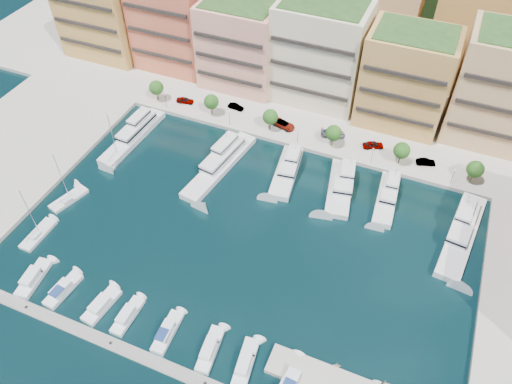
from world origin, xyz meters
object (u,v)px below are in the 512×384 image
at_px(yacht_5, 387,196).
at_px(cruiser_0, 34,278).
at_px(tree_4, 402,150).
at_px(cruiser_5, 210,350).
at_px(yacht_6, 463,231).
at_px(tree_5, 475,169).
at_px(lamppost_2, 298,133).
at_px(sailboat_1, 69,199).
at_px(car_1, 236,107).
at_px(cruiser_4, 167,332).
at_px(yacht_3, 287,169).
at_px(lamppost_0, 166,99).
at_px(car_3, 333,133).
at_px(tender_3, 385,384).
at_px(lamppost_3, 373,153).
at_px(sailboat_0, 38,235).
at_px(cruiser_2, 101,306).
at_px(sailboat_2, 117,157).
at_px(tree_0, 156,88).
at_px(car_5, 426,162).
at_px(yacht_0, 135,133).
at_px(person_1, 382,384).
at_px(tree_3, 334,133).
at_px(cruiser_3, 127,316).
at_px(tender_1, 337,366).
at_px(car_2, 284,124).
at_px(cruiser_6, 245,364).
at_px(lamppost_4, 454,174).
at_px(lamppost_1, 229,115).
at_px(cruiser_1, 63,290).
at_px(tree_2, 270,117).
at_px(car_4, 373,145).
at_px(tree_1, 211,102).
at_px(yacht_2, 222,162).
at_px(car_0, 185,100).
at_px(yacht_4, 341,185).

distance_m(yacht_5, cruiser_0, 73.36).
distance_m(tree_4, cruiser_5, 61.52).
bearing_deg(yacht_6, tree_5, 90.58).
relative_size(lamppost_2, sailboat_1, 0.32).
bearing_deg(car_1, cruiser_4, -160.73).
height_order(yacht_3, cruiser_5, yacht_3).
xyz_separation_m(lamppost_0, car_3, (43.14, 5.69, -1.97)).
distance_m(yacht_3, tender_3, 51.24).
height_order(lamppost_3, sailboat_0, sailboat_0).
xyz_separation_m(cruiser_2, sailboat_2, (-20.18, 34.94, -0.23)).
distance_m(tree_0, car_5, 69.89).
bearing_deg(lamppost_3, cruiser_5, -103.90).
bearing_deg(tree_0, yacht_6, -10.96).
height_order(tree_4, yacht_0, tree_4).
xyz_separation_m(yacht_3, person_1, (30.95, -41.31, 0.76)).
distance_m(tree_3, lamppost_0, 44.07).
distance_m(yacht_5, cruiser_3, 58.78).
distance_m(yacht_6, sailboat_1, 83.14).
distance_m(tender_1, car_2, 62.22).
relative_size(cruiser_6, car_2, 1.59).
height_order(tree_4, sailboat_0, sailboat_0).
distance_m(car_2, car_5, 34.97).
bearing_deg(lamppost_4, cruiser_3, -130.76).
bearing_deg(sailboat_0, cruiser_6, -10.12).
distance_m(lamppost_0, lamppost_1, 18.00).
distance_m(lamppost_2, cruiser_1, 61.67).
xyz_separation_m(tree_2, car_4, (25.23, 2.95, -2.91)).
bearing_deg(yacht_3, tree_1, 154.11).
relative_size(yacht_2, car_0, 5.57).
relative_size(lamppost_2, tender_3, 2.41).
relative_size(yacht_3, cruiser_0, 1.93).
height_order(yacht_6, car_4, yacht_6).
distance_m(lamppost_4, car_1, 55.69).
distance_m(lamppost_1, yacht_5, 43.10).
xyz_separation_m(yacht_0, car_5, (67.75, 16.53, 0.51)).
relative_size(cruiser_6, car_4, 1.87).
xyz_separation_m(tree_1, cruiser_0, (-8.82, -58.09, -4.20)).
relative_size(yacht_6, sailboat_1, 1.85).
bearing_deg(yacht_3, cruiser_5, -86.17).
relative_size(tree_1, sailboat_0, 0.43).
bearing_deg(cruiser_4, cruiser_1, 180.00).
distance_m(lamppost_2, cruiser_3, 57.17).
bearing_deg(cruiser_0, car_1, 77.73).
bearing_deg(car_3, sailboat_0, 121.33).
distance_m(tree_0, tree_5, 80.00).
height_order(yacht_4, car_2, yacht_4).
relative_size(car_3, car_4, 1.20).
distance_m(lamppost_0, cruiser_3, 60.78).
bearing_deg(lamppost_4, yacht_4, -155.53).
xyz_separation_m(cruiser_4, sailboat_0, (-35.14, 8.90, -0.25)).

